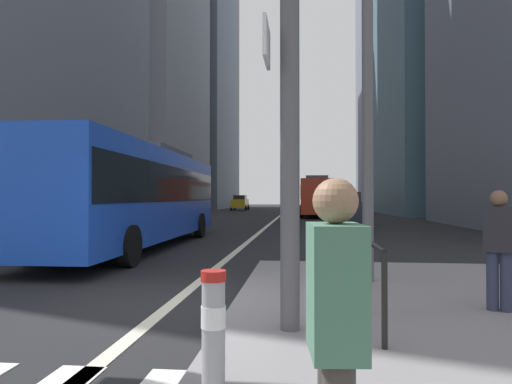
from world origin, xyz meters
name	(u,v)px	position (x,y,z in m)	size (l,w,h in m)	color
ground_plane	(269,225)	(0.00, 20.00, 0.00)	(160.00, 160.00, 0.00)	black
lane_centre_line	(278,218)	(0.00, 30.00, 0.01)	(0.20, 80.00, 0.01)	beige
office_tower_left_far	(189,75)	(-16.00, 63.38, 21.21)	(13.22, 21.23, 42.43)	slate
office_tower_right_far	(404,55)	(17.00, 61.16, 22.65)	(12.11, 17.23, 45.29)	slate
city_bus_blue_oncoming	(138,192)	(-3.32, 7.53, 1.84)	(2.84, 12.21, 3.40)	blue
sedan_white_oncoming	(0,218)	(-7.70, 6.94, 0.99)	(2.18, 4.37, 1.94)	silver
city_bus_red_receding	(316,195)	(3.22, 32.49, 1.84)	(2.84, 10.72, 3.40)	red
car_oncoming_mid	(240,203)	(-6.01, 50.89, 0.99)	(2.06, 4.33, 1.94)	gold
car_receding_near	(346,209)	(4.44, 19.18, 0.99)	(2.20, 4.35, 1.94)	#232838
car_receding_far	(314,203)	(3.35, 44.10, 0.99)	(2.04, 4.34, 1.94)	silver
bollard_left	(213,325)	(1.31, -3.16, 0.67)	(0.20, 0.20, 0.93)	#99999E
pedestrian_railing	(358,251)	(2.80, 0.05, 0.87)	(0.06, 4.21, 0.98)	black
pedestrian_waiting	(499,245)	(4.57, -0.36, 1.02)	(0.44, 0.37, 1.59)	#2D334C
pedestrian_walking	(336,332)	(2.15, -4.46, 1.02)	(0.27, 0.40, 1.58)	#423D38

